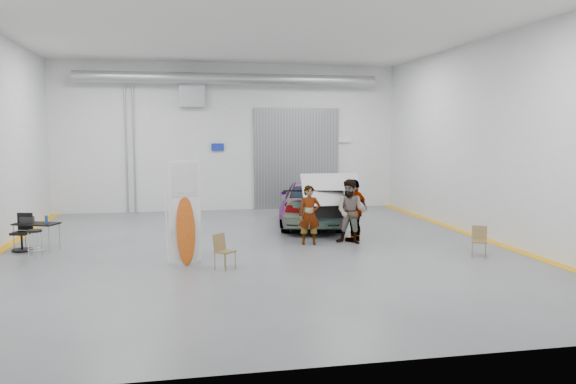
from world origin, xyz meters
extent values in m
plane|color=#595B60|center=(0.00, 0.00, 0.00)|extent=(16.00, 16.00, 0.00)
cube|color=silver|center=(7.00, 0.00, 3.00)|extent=(0.02, 16.00, 6.00)
cube|color=silver|center=(0.00, 8.00, 3.00)|extent=(14.00, 0.02, 6.00)
cube|color=silver|center=(0.00, -8.00, 3.00)|extent=(14.00, 0.02, 6.00)
cube|color=silver|center=(0.00, 0.00, 6.00)|extent=(14.00, 16.00, 0.02)
cube|color=gray|center=(2.80, 7.92, 2.10)|extent=(3.60, 0.12, 4.20)
cube|color=#919499|center=(-1.50, 7.92, 4.80)|extent=(1.00, 0.50, 1.20)
cylinder|color=#919499|center=(0.00, 7.40, 5.30)|extent=(11.90, 0.44, 0.44)
cube|color=#1427A5|center=(-0.50, 7.92, 2.60)|extent=(0.50, 0.04, 0.30)
cube|color=white|center=(4.80, 7.92, 2.90)|extent=(0.70, 0.04, 0.25)
cylinder|color=#919499|center=(-3.80, 7.92, 2.50)|extent=(0.08, 0.08, 5.00)
cylinder|color=#919499|center=(-4.10, 7.92, 2.50)|extent=(0.08, 0.08, 5.00)
cube|color=orange|center=(6.85, 0.00, 0.01)|extent=(0.30, 16.00, 0.01)
imported|color=white|center=(2.39, 3.58, 0.76)|extent=(3.21, 5.61, 1.53)
imported|color=#835C47|center=(1.54, 0.28, 0.85)|extent=(0.68, 0.50, 1.70)
imported|color=slate|center=(2.75, 0.16, 0.93)|extent=(1.13, 1.06, 1.86)
imported|color=brown|center=(2.94, 0.44, 0.92)|extent=(1.13, 0.94, 1.83)
cube|color=white|center=(-2.00, -1.61, 0.90)|extent=(0.75, 0.19, 1.61)
ellipsoid|color=orange|center=(-2.00, -1.69, 0.85)|extent=(0.48, 0.30, 1.70)
cube|color=white|center=(-2.00, -1.63, 2.11)|extent=(0.72, 0.18, 0.85)
cylinder|color=white|center=(-2.32, -1.61, 1.35)|extent=(0.02, 0.02, 2.69)
cylinder|color=white|center=(-1.69, -1.61, 1.35)|extent=(0.02, 0.02, 2.69)
cube|color=olive|center=(-1.07, -2.22, 0.42)|extent=(0.54, 0.54, 0.04)
cube|color=olive|center=(-1.07, -2.04, 0.63)|extent=(0.34, 0.33, 0.37)
cube|color=olive|center=(5.42, -2.18, 0.40)|extent=(0.50, 0.50, 0.04)
cube|color=olive|center=(5.42, -2.02, 0.61)|extent=(0.36, 0.25, 0.36)
cylinder|color=black|center=(-5.69, -0.17, 0.71)|extent=(0.35, 0.35, 0.05)
torus|color=silver|center=(-5.69, -0.17, 0.23)|extent=(0.38, 0.38, 0.02)
cylinder|color=#919499|center=(-6.45, 0.77, 0.35)|extent=(0.03, 0.03, 0.69)
cylinder|color=#919499|center=(-5.39, 0.77, 0.35)|extent=(0.03, 0.03, 0.69)
cylinder|color=#919499|center=(-6.45, 1.25, 0.35)|extent=(0.03, 0.03, 0.69)
cylinder|color=#919499|center=(-5.39, 1.25, 0.35)|extent=(0.03, 0.03, 0.69)
cube|color=black|center=(-5.92, 1.01, 0.71)|extent=(1.29, 0.97, 0.04)
cylinder|color=#193B97|center=(-5.63, 0.91, 0.84)|extent=(0.08, 0.08, 0.21)
cube|color=black|center=(-6.16, 1.06, 0.82)|extent=(0.34, 0.21, 0.17)
cylinder|color=black|center=(-6.27, 0.85, 0.04)|extent=(0.53, 0.53, 0.04)
cylinder|color=black|center=(-6.27, 0.85, 0.27)|extent=(0.06, 0.06, 0.46)
cube|color=black|center=(-6.27, 0.85, 0.49)|extent=(0.54, 0.54, 0.07)
cube|color=black|center=(-6.27, 1.06, 0.78)|extent=(0.42, 0.17, 0.47)
cube|color=silver|center=(2.39, 1.19, 1.55)|extent=(1.78, 1.08, 0.04)
camera|label=1|loc=(-2.10, -15.10, 3.16)|focal=35.00mm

